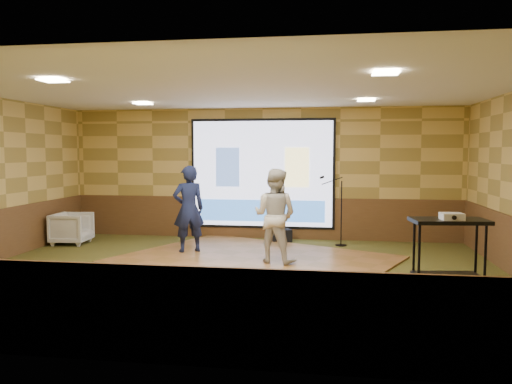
# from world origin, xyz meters

# --- Properties ---
(ground) EXTENTS (9.00, 9.00, 0.00)m
(ground) POSITION_xyz_m (0.00, 0.00, 0.00)
(ground) COLOR #333A1A
(ground) RESTS_ON ground
(room_shell) EXTENTS (9.04, 7.04, 3.02)m
(room_shell) POSITION_xyz_m (0.00, 0.00, 2.09)
(room_shell) COLOR tan
(room_shell) RESTS_ON ground
(wainscot_back) EXTENTS (9.00, 0.04, 0.95)m
(wainscot_back) POSITION_xyz_m (0.00, 3.48, 0.47)
(wainscot_back) COLOR #52341B
(wainscot_back) RESTS_ON ground
(wainscot_front) EXTENTS (9.00, 0.04, 0.95)m
(wainscot_front) POSITION_xyz_m (0.00, -3.48, 0.47)
(wainscot_front) COLOR #52341B
(wainscot_front) RESTS_ON ground
(projector_screen) EXTENTS (3.32, 0.06, 2.52)m
(projector_screen) POSITION_xyz_m (0.00, 3.44, 1.47)
(projector_screen) COLOR black
(projector_screen) RESTS_ON room_shell
(downlight_nw) EXTENTS (0.32, 0.32, 0.02)m
(downlight_nw) POSITION_xyz_m (-2.20, 1.80, 2.97)
(downlight_nw) COLOR beige
(downlight_nw) RESTS_ON room_shell
(downlight_ne) EXTENTS (0.32, 0.32, 0.02)m
(downlight_ne) POSITION_xyz_m (2.20, 1.80, 2.97)
(downlight_ne) COLOR beige
(downlight_ne) RESTS_ON room_shell
(downlight_sw) EXTENTS (0.32, 0.32, 0.02)m
(downlight_sw) POSITION_xyz_m (-2.20, -1.50, 2.97)
(downlight_sw) COLOR beige
(downlight_sw) RESTS_ON room_shell
(downlight_se) EXTENTS (0.32, 0.32, 0.02)m
(downlight_se) POSITION_xyz_m (2.20, -1.50, 2.97)
(downlight_se) COLOR beige
(downlight_se) RESTS_ON room_shell
(dance_floor) EXTENTS (5.74, 5.19, 0.03)m
(dance_floor) POSITION_xyz_m (0.18, 1.09, 0.02)
(dance_floor) COLOR #916035
(dance_floor) RESTS_ON ground
(player_left) EXTENTS (0.74, 0.65, 1.70)m
(player_left) POSITION_xyz_m (-1.20, 1.55, 0.88)
(player_left) COLOR #141B3E
(player_left) RESTS_ON dance_floor
(player_right) EXTENTS (0.97, 0.85, 1.67)m
(player_right) POSITION_xyz_m (0.58, 0.88, 0.87)
(player_right) COLOR beige
(player_right) RESTS_ON dance_floor
(av_table) EXTENTS (1.02, 0.54, 1.07)m
(av_table) POSITION_xyz_m (3.19, -0.69, 0.77)
(av_table) COLOR black
(av_table) RESTS_ON ground
(projector) EXTENTS (0.31, 0.27, 0.10)m
(projector) POSITION_xyz_m (3.20, -0.78, 1.12)
(projector) COLOR silver
(projector) RESTS_ON av_table
(mic_stand) EXTENTS (0.59, 0.24, 1.50)m
(mic_stand) POSITION_xyz_m (1.73, 2.81, 0.49)
(mic_stand) COLOR black
(mic_stand) RESTS_ON ground
(banquet_chair) EXTENTS (0.80, 0.78, 0.69)m
(banquet_chair) POSITION_xyz_m (-4.00, 2.14, 0.34)
(banquet_chair) COLOR gray
(banquet_chair) RESTS_ON ground
(duffel_bag) EXTENTS (0.53, 0.45, 0.28)m
(duffel_bag) POSITION_xyz_m (0.47, 3.08, 0.14)
(duffel_bag) COLOR black
(duffel_bag) RESTS_ON ground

